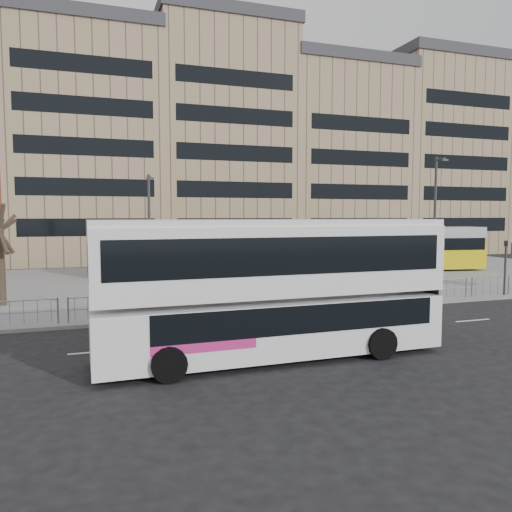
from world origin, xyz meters
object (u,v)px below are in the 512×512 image
object	(u,v)px
traffic_light_west	(111,271)
lamp_post_east	(435,213)
lamp_post_west	(149,226)
traffic_light_east	(505,260)
tram	(304,250)
double_decker_bus	(272,284)
pedestrian	(354,271)
ad_panel	(410,283)

from	to	relation	value
traffic_light_west	lamp_post_east	size ratio (longest dim) A/B	0.36
lamp_post_west	lamp_post_east	world-z (taller)	lamp_post_east
lamp_post_west	lamp_post_east	distance (m)	19.51
traffic_light_east	tram	bearing A→B (deg)	128.53
double_decker_bus	tram	bearing A→B (deg)	62.56
double_decker_bus	lamp_post_west	world-z (taller)	lamp_post_west
double_decker_bus	tram	xyz separation A→B (m)	(10.45, 20.72, -0.51)
traffic_light_west	traffic_light_east	xyz separation A→B (m)	(21.46, -1.57, 0.00)
double_decker_bus	traffic_light_east	world-z (taller)	double_decker_bus
double_decker_bus	lamp_post_west	size ratio (longest dim) A/B	1.61
pedestrian	traffic_light_east	bearing A→B (deg)	-137.10
tram	traffic_light_west	distance (m)	19.33
traffic_light_east	lamp_post_west	bearing A→B (deg)	166.86
double_decker_bus	ad_panel	distance (m)	12.57
pedestrian	lamp_post_east	size ratio (longest dim) A/B	0.20
tram	lamp_post_east	size ratio (longest dim) A/B	3.55
tram	traffic_light_east	world-z (taller)	tram
pedestrian	lamp_post_east	distance (m)	7.61
double_decker_bus	lamp_post_west	xyz separation A→B (m)	(-1.96, 16.51, 1.58)
double_decker_bus	pedestrian	bearing A→B (deg)	50.80
lamp_post_west	lamp_post_east	bearing A→B (deg)	-7.64
ad_panel	lamp_post_west	size ratio (longest dim) A/B	0.24
ad_panel	lamp_post_east	xyz separation A→B (m)	(7.00, 6.93, 3.67)
lamp_post_east	tram	bearing A→B (deg)	135.48
tram	lamp_post_east	bearing A→B (deg)	-36.98
traffic_light_east	lamp_post_west	world-z (taller)	lamp_post_west
traffic_light_west	lamp_post_west	xyz separation A→B (m)	(2.70, 7.86, 1.91)
double_decker_bus	pedestrian	distance (m)	17.36
tram	pedestrian	xyz separation A→B (m)	(0.32, -7.18, -0.92)
pedestrian	lamp_post_west	distance (m)	13.42
tram	traffic_light_west	bearing A→B (deg)	-133.84
ad_panel	traffic_light_west	size ratio (longest dim) A/B	0.54
lamp_post_west	double_decker_bus	bearing A→B (deg)	-83.24
tram	ad_panel	bearing A→B (deg)	-82.81
tram	traffic_light_east	bearing A→B (deg)	-57.46
tram	pedestrian	size ratio (longest dim) A/B	17.45
ad_panel	pedestrian	xyz separation A→B (m)	(0.41, 6.55, -0.11)
traffic_light_west	lamp_post_west	size ratio (longest dim) A/B	0.44
tram	ad_panel	xyz separation A→B (m)	(-0.08, -13.74, -0.81)
lamp_post_west	ad_panel	bearing A→B (deg)	-37.71
double_decker_bus	traffic_light_west	size ratio (longest dim) A/B	3.67
pedestrian	traffic_light_west	distance (m)	16.22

